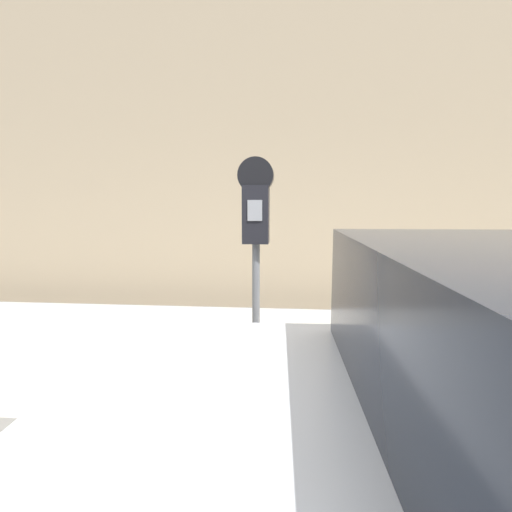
{
  "coord_description": "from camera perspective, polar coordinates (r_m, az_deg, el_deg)",
  "views": [
    {
      "loc": [
        -0.24,
        -1.46,
        1.53
      ],
      "look_at": [
        -0.47,
        1.09,
        1.17
      ],
      "focal_mm": 28.0,
      "sensor_mm": 36.0,
      "label": 1
    }
  ],
  "objects": [
    {
      "name": "building_facade",
      "position": [
        5.81,
        7.9,
        17.88
      ],
      "size": [
        24.0,
        0.3,
        5.08
      ],
      "color": "tan",
      "rests_on": "ground_plane"
    },
    {
      "name": "sidewalk",
      "position": [
        3.94,
        8.59,
        -13.92
      ],
      "size": [
        24.0,
        2.8,
        0.13
      ],
      "color": "#BCB7AD",
      "rests_on": "ground_plane"
    },
    {
      "name": "parking_meter",
      "position": [
        2.56,
        -0.0,
        5.11
      ],
      "size": [
        0.22,
        0.16,
        1.66
      ],
      "color": "slate",
      "rests_on": "sidewalk"
    }
  ]
}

